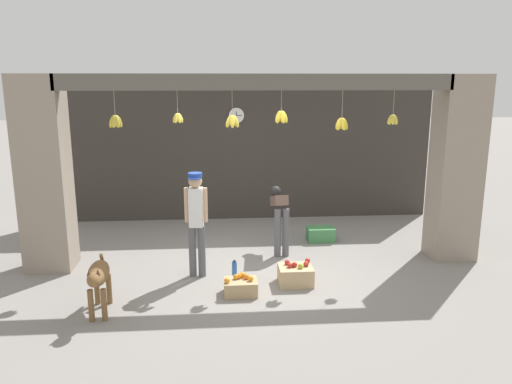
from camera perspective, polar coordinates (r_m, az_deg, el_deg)
name	(u,v)px	position (r m, az deg, el deg)	size (l,w,h in m)	color
ground_plane	(258,268)	(7.96, 0.25, -8.72)	(60.00, 60.00, 0.00)	gray
shop_back_wall	(247,148)	(10.47, -1.09, 5.00)	(7.78, 0.12, 2.99)	#38332D
shop_pillar_left	(44,175)	(8.24, -23.03, 1.84)	(0.70, 0.60, 2.99)	gray
shop_pillar_right	(456,169)	(8.70, 21.89, 2.48)	(0.70, 0.60, 2.99)	gray
storefront_awning	(257,85)	(7.52, 0.15, 12.14)	(5.88, 0.27, 0.85)	#5B564C
dog	(98,277)	(6.64, -17.57, -9.23)	(0.31, 0.94, 0.72)	brown
shopkeeper	(196,217)	(7.42, -6.85, -2.84)	(0.34, 0.27, 1.59)	#56565B
worker_stooping	(279,212)	(8.49, 2.70, -2.28)	(0.26, 0.82, 1.07)	#56565B
fruit_crate_oranges	(241,286)	(7.03, -1.78, -10.72)	(0.46, 0.35, 0.28)	tan
fruit_crate_apples	(296,275)	(7.37, 4.54, -9.39)	(0.49, 0.42, 0.34)	tan
produce_box_green	(321,234)	(9.30, 7.39, -4.79)	(0.49, 0.34, 0.25)	#42844C
water_bottle	(234,269)	(7.61, -2.48, -8.79)	(0.08, 0.08, 0.26)	#2D60AD
wall_clock	(237,115)	(10.31, -2.24, 8.74)	(0.33, 0.03, 0.33)	black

